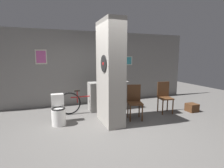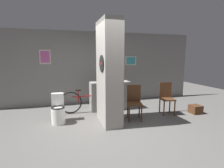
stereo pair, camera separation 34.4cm
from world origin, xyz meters
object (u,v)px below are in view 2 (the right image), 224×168
toilet (58,111)px  bicycle (86,101)px  bottle_tall (100,78)px  chair_near_pillar (134,101)px  chair_by_doorway (166,97)px

toilet → bicycle: bearing=38.9°
toilet → bicycle: 1.07m
toilet → bottle_tall: bottle_tall is taller
chair_near_pillar → bottle_tall: bottle_tall is taller
bicycle → bottle_tall: size_ratio=4.91×
bottle_tall → bicycle: bearing=-159.0°
chair_by_doorway → bicycle: size_ratio=0.58×
chair_near_pillar → bicycle: 1.54m
toilet → bicycle: size_ratio=0.47×
toilet → chair_by_doorway: size_ratio=0.80×
chair_near_pillar → chair_by_doorway: (1.13, 0.18, 0.00)m
bicycle → chair_near_pillar: bearing=-39.8°
chair_near_pillar → chair_by_doorway: 1.15m
toilet → chair_by_doorway: chair_by_doorway is taller
toilet → bottle_tall: (1.32, 0.86, 0.70)m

